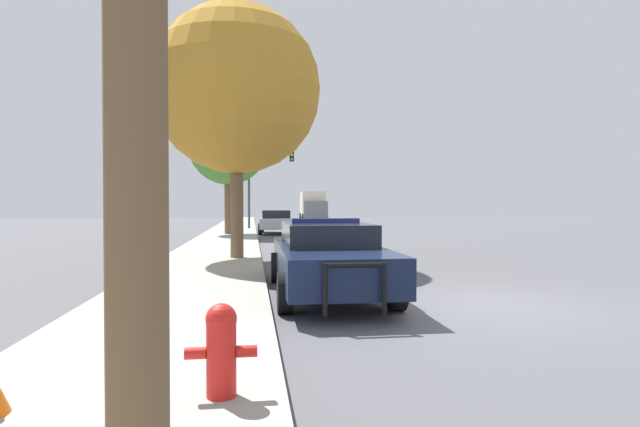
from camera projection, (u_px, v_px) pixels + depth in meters
The scene contains 9 objects.
ground_plane at pixel (479, 305), 8.62m from camera, with size 110.00×110.00×0.00m, color #4F4F54.
sidewalk_left at pixel (175, 309), 7.92m from camera, with size 3.00×110.00×0.13m.
police_car at pixel (327, 256), 9.65m from camera, with size 2.09×5.31×1.46m.
fire_hydrant at pixel (221, 347), 4.16m from camera, with size 0.60×0.26×0.78m.
traffic_light at pixel (266, 171), 33.68m from camera, with size 3.12×0.35×5.58m.
car_background_midblock at pixel (276, 221), 29.43m from camera, with size 2.22×4.38×1.39m.
box_truck at pixel (313, 206), 49.78m from camera, with size 2.75×8.07×2.98m.
tree_sidewalk_mid at pixel (228, 146), 27.18m from camera, with size 4.31×4.31×6.98m.
tree_sidewalk_near at pixel (237, 90), 14.99m from camera, with size 5.06×5.06×7.59m.
Camera 1 is at (-3.90, -8.13, 1.73)m, focal length 28.00 mm.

